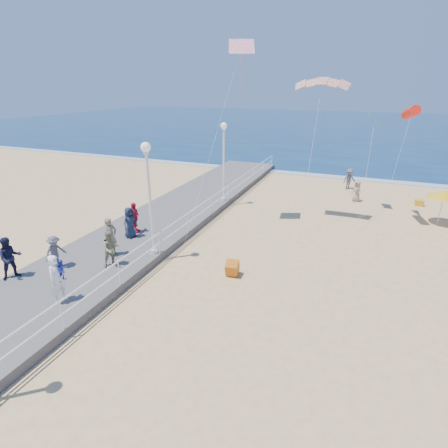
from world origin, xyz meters
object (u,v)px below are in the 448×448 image
at_px(toddler_held, 62,270).
at_px(box_kite, 232,269).
at_px(beach_chair_left, 419,203).
at_px(lamp_post_far, 224,154).
at_px(spectator_4, 130,222).
at_px(beach_umbrella, 444,194).
at_px(spectator_1, 111,248).
at_px(spectator_7, 10,258).
at_px(spectator_3, 134,218).
at_px(spectator_2, 55,252).
at_px(lamp_post_mid, 149,188).
at_px(woman_holding_toddler, 58,279).
at_px(beach_walker_a, 349,179).
at_px(spectator_6, 111,237).
at_px(beach_walker_c, 357,191).

xyz_separation_m(toddler_held, box_kite, (4.91, 4.71, -1.37)).
height_order(box_kite, beach_chair_left, box_kite).
relative_size(lamp_post_far, spectator_4, 3.18).
relative_size(beach_umbrella, beach_chair_left, 3.89).
bearing_deg(beach_chair_left, spectator_1, -131.09).
xyz_separation_m(toddler_held, spectator_7, (-3.38, 0.45, -0.36)).
xyz_separation_m(lamp_post_far, spectator_3, (-2.36, -7.18, -2.41)).
bearing_deg(spectator_2, beach_chair_left, -34.48).
bearing_deg(lamp_post_mid, woman_holding_toddler, -102.02).
bearing_deg(beach_walker_a, spectator_4, -164.03).
relative_size(spectator_2, beach_walker_a, 0.88).
bearing_deg(spectator_3, spectator_2, 158.40).
xyz_separation_m(lamp_post_far, spectator_6, (-1.73, -9.93, -2.32)).
xyz_separation_m(spectator_1, beach_walker_a, (8.98, 18.50, -0.39)).
bearing_deg(spectator_7, beach_umbrella, -22.40).
bearing_deg(lamp_post_far, beach_chair_left, 22.08).
height_order(beach_walker_a, beach_umbrella, beach_umbrella).
xyz_separation_m(woman_holding_toddler, spectator_7, (-3.23, 0.60, -0.04)).
height_order(lamp_post_far, toddler_held, lamp_post_far).
bearing_deg(spectator_6, woman_holding_toddler, -160.55).
bearing_deg(beach_walker_a, spectator_7, -161.17).
relative_size(spectator_3, spectator_7, 0.93).
height_order(spectator_2, spectator_4, spectator_4).
distance_m(toddler_held, spectator_1, 2.92).
distance_m(lamp_post_mid, lamp_post_far, 9.00).
bearing_deg(spectator_1, box_kite, -38.96).
height_order(toddler_held, beach_chair_left, toddler_held).
xyz_separation_m(lamp_post_mid, lamp_post_far, (0.00, 9.00, 0.00)).
distance_m(toddler_held, beach_chair_left, 23.40).
relative_size(beach_walker_c, beach_umbrella, 0.70).
height_order(spectator_7, box_kite, spectator_7).
bearing_deg(lamp_post_far, box_kite, -65.69).
bearing_deg(beach_walker_a, spectator_2, -160.71).
bearing_deg(spectator_6, lamp_post_mid, -52.63).
height_order(toddler_held, spectator_7, spectator_7).
xyz_separation_m(toddler_held, spectator_1, (-0.18, 2.88, -0.44)).
distance_m(lamp_post_mid, woman_holding_toddler, 5.42).
distance_m(spectator_3, beach_walker_c, 16.11).
height_order(spectator_2, beach_umbrella, beach_umbrella).
height_order(spectator_3, beach_walker_a, spectator_3).
height_order(spectator_2, beach_walker_c, spectator_2).
bearing_deg(beach_umbrella, beach_walker_a, 133.05).
bearing_deg(spectator_7, woman_holding_toddler, -72.84).
bearing_deg(spectator_7, spectator_2, -8.56).
relative_size(lamp_post_far, woman_holding_toddler, 2.78).
bearing_deg(spectator_3, beach_walker_c, -53.91).
bearing_deg(spectator_3, woman_holding_toddler, -179.32).
height_order(lamp_post_far, spectator_2, lamp_post_far).
height_order(spectator_3, spectator_6, spectator_6).
relative_size(spectator_1, spectator_2, 1.11).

